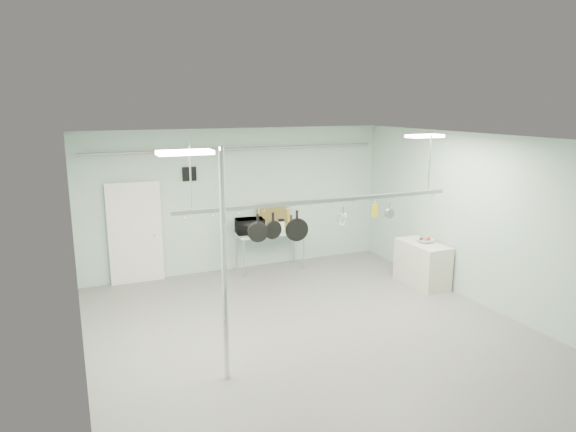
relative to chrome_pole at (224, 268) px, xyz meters
name	(u,v)px	position (x,y,z in m)	size (l,w,h in m)	color
floor	(317,338)	(1.70, 0.60, -1.60)	(8.00, 8.00, 0.00)	gray
ceiling	(320,140)	(1.70, 0.60, 1.59)	(7.00, 8.00, 0.02)	silver
back_wall	(239,200)	(1.70, 4.59, 0.00)	(7.00, 0.02, 3.20)	#9EBEAE
right_wall	(489,223)	(5.19, 0.60, 0.00)	(0.02, 8.00, 3.20)	#9EBEAE
door	(135,234)	(-0.60, 4.54, -0.55)	(1.10, 0.10, 2.20)	silver
wall_vent	(189,174)	(0.60, 4.57, 0.65)	(0.30, 0.04, 0.30)	black
conduit_pipe	(239,149)	(1.70, 4.50, 1.15)	(0.07, 0.07, 6.60)	gray
chrome_pole	(224,268)	(0.00, 0.00, 0.00)	(0.08, 0.08, 3.20)	silver
prep_table	(270,234)	(2.30, 4.20, -0.77)	(1.60, 0.70, 0.91)	#A8C6B9
side_cabinet	(422,264)	(4.85, 2.00, -1.15)	(0.60, 1.20, 0.90)	beige
pot_rack	(322,199)	(1.90, 0.90, 0.63)	(4.80, 0.06, 1.00)	#B7B7BC
light_panel_left	(185,152)	(-0.50, -0.20, 1.56)	(0.65, 0.30, 0.05)	white
light_panel_right	(425,136)	(4.10, 1.20, 1.56)	(0.65, 0.30, 0.05)	white
microwave	(250,226)	(1.81, 4.18, -0.53)	(0.61, 0.41, 0.34)	black
coffee_canister	(282,225)	(2.59, 4.23, -0.60)	(0.14, 0.14, 0.20)	white
painting_large	(274,215)	(2.51, 4.50, -0.41)	(0.78, 0.05, 0.58)	gold
painting_small	(286,221)	(2.83, 4.50, -0.57)	(0.30, 0.04, 0.25)	black
fruit_bowl	(425,241)	(4.91, 2.02, -0.66)	(0.33, 0.33, 0.08)	silver
skillet_left	(258,228)	(0.81, 0.90, 0.27)	(0.32, 0.06, 0.44)	black
skillet_mid	(273,226)	(1.06, 0.90, 0.27)	(0.29, 0.06, 0.42)	black
skillet_right	(297,226)	(1.47, 0.90, 0.24)	(0.37, 0.06, 0.50)	black
whisk	(343,217)	(2.30, 0.90, 0.30)	(0.21, 0.21, 0.36)	#B2B1B5
grater	(375,210)	(2.91, 0.90, 0.36)	(0.10, 0.02, 0.25)	#C08616
saucepan	(389,210)	(3.20, 0.90, 0.34)	(0.16, 0.09, 0.28)	#A4A5A9
fruit_cluster	(425,239)	(4.91, 2.02, -0.62)	(0.24, 0.24, 0.09)	#B5101D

